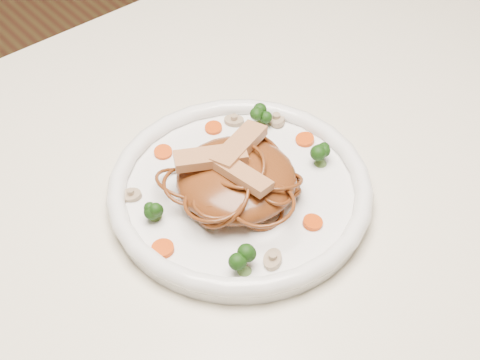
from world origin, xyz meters
TOP-DOWN VIEW (x-y plane):
  - table at (0.00, 0.00)m, footprint 1.20×0.80m
  - plate at (0.04, 0.00)m, footprint 0.33×0.33m
  - noodle_mound at (0.03, 0.00)m, footprint 0.13×0.13m
  - chicken_a at (0.05, 0.02)m, footprint 0.08×0.05m
  - chicken_b at (0.01, 0.02)m, footprint 0.08×0.06m
  - chicken_c at (0.02, -0.02)m, footprint 0.03×0.07m
  - broccoli_0 at (0.12, 0.07)m, footprint 0.03×0.03m
  - broccoli_1 at (-0.05, 0.03)m, footprint 0.03×0.03m
  - broccoli_2 at (-0.03, -0.08)m, footprint 0.04×0.04m
  - broccoli_3 at (0.13, -0.03)m, footprint 0.03×0.03m
  - carrot_0 at (0.07, 0.09)m, footprint 0.03×0.03m
  - carrot_1 at (-0.07, -0.01)m, footprint 0.02×0.02m
  - carrot_2 at (0.14, 0.01)m, footprint 0.02×0.02m
  - carrot_3 at (0.01, 0.10)m, footprint 0.02×0.02m
  - carrot_4 at (0.06, -0.08)m, footprint 0.02×0.02m
  - mushroom_0 at (-0.00, -0.09)m, footprint 0.03×0.03m
  - mushroom_1 at (0.14, 0.06)m, footprint 0.04×0.04m
  - mushroom_2 at (-0.06, 0.07)m, footprint 0.03×0.03m
  - mushroom_3 at (0.10, 0.09)m, footprint 0.03×0.03m

SIDE VIEW (x-z plane):
  - table at x=0.00m, z-range 0.28..1.03m
  - plate at x=0.04m, z-range 0.75..0.77m
  - carrot_0 at x=0.07m, z-range 0.77..0.77m
  - carrot_1 at x=-0.07m, z-range 0.77..0.77m
  - carrot_2 at x=0.14m, z-range 0.77..0.77m
  - carrot_3 at x=0.01m, z-range 0.77..0.77m
  - carrot_4 at x=0.06m, z-range 0.77..0.77m
  - mushroom_0 at x=0.00m, z-range 0.77..0.77m
  - mushroom_1 at x=0.14m, z-range 0.77..0.77m
  - mushroom_2 at x=-0.06m, z-range 0.77..0.77m
  - mushroom_3 at x=0.10m, z-range 0.77..0.77m
  - broccoli_0 at x=0.12m, z-range 0.77..0.79m
  - broccoli_1 at x=-0.05m, z-range 0.77..0.79m
  - broccoli_3 at x=0.13m, z-range 0.77..0.80m
  - broccoli_2 at x=-0.03m, z-range 0.77..0.80m
  - noodle_mound at x=0.03m, z-range 0.77..0.81m
  - chicken_c at x=0.02m, z-range 0.81..0.81m
  - chicken_b at x=0.01m, z-range 0.81..0.82m
  - chicken_a at x=0.05m, z-range 0.81..0.82m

